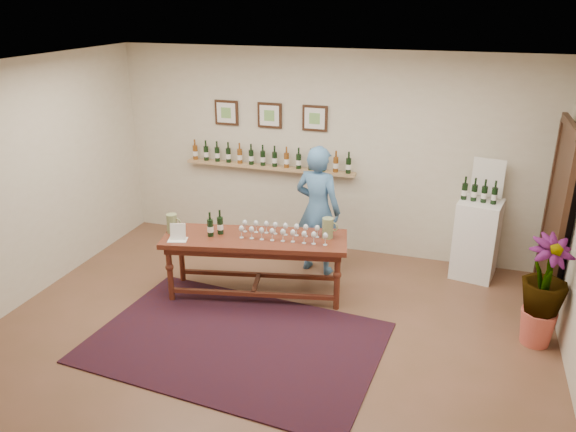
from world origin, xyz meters
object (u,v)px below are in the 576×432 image
(tasting_table, at_px, (255,246))
(potted_plant, at_px, (543,292))
(person, at_px, (318,210))
(display_pedestal, at_px, (476,239))

(tasting_table, bearing_deg, potted_plant, -13.41)
(tasting_table, relative_size, person, 1.33)
(display_pedestal, relative_size, potted_plant, 0.98)
(tasting_table, xyz_separation_m, display_pedestal, (2.53, 1.35, -0.14))
(display_pedestal, bearing_deg, tasting_table, -151.94)
(tasting_table, bearing_deg, person, 46.21)
(tasting_table, distance_m, potted_plant, 3.18)
(display_pedestal, xyz_separation_m, person, (-1.99, -0.48, 0.34))
(display_pedestal, distance_m, potted_plant, 1.57)
(display_pedestal, distance_m, person, 2.07)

